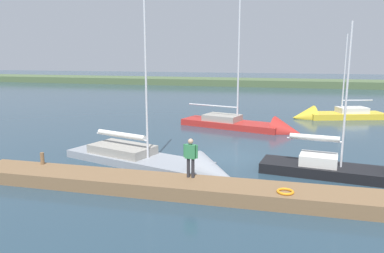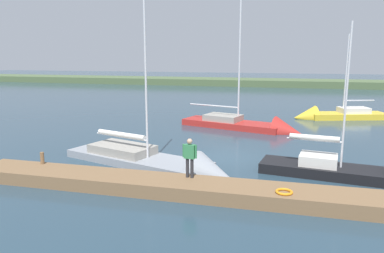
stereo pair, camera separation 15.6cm
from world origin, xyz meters
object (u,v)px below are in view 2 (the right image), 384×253
(sailboat_behind_pier, at_px, (331,117))
(sailboat_mid_channel, at_px, (162,166))
(life_ring_buoy, at_px, (284,192))
(sailboat_far_left, at_px, (351,176))
(mooring_post_near, at_px, (42,158))
(sailboat_far_right, at_px, (251,128))
(person_on_dock, at_px, (190,155))

(sailboat_behind_pier, relative_size, sailboat_mid_channel, 0.76)
(life_ring_buoy, xyz_separation_m, sailboat_far_left, (-3.04, -4.26, -0.49))
(life_ring_buoy, height_order, sailboat_far_left, sailboat_far_left)
(mooring_post_near, relative_size, sailboat_behind_pier, 0.07)
(mooring_post_near, xyz_separation_m, sailboat_behind_pier, (-15.31, -20.60, -0.68))
(mooring_post_near, height_order, sailboat_far_left, sailboat_far_left)
(mooring_post_near, bearing_deg, life_ring_buoy, 174.73)
(sailboat_far_right, xyz_separation_m, sailboat_behind_pier, (-6.66, -6.80, 0.06))
(mooring_post_near, distance_m, sailboat_far_right, 16.30)
(sailboat_far_left, height_order, sailboat_mid_channel, sailboat_mid_channel)
(life_ring_buoy, relative_size, sailboat_far_left, 0.08)
(sailboat_behind_pier, relative_size, sailboat_far_left, 1.07)
(life_ring_buoy, relative_size, sailboat_far_right, 0.06)
(life_ring_buoy, bearing_deg, mooring_post_near, -5.27)
(mooring_post_near, bearing_deg, sailboat_mid_channel, -153.82)
(mooring_post_near, bearing_deg, sailboat_far_right, -122.08)
(sailboat_far_right, height_order, sailboat_far_left, sailboat_far_right)
(person_on_dock, bearing_deg, sailboat_far_right, -178.54)
(sailboat_far_left, bearing_deg, sailboat_far_right, 126.58)
(sailboat_behind_pier, bearing_deg, sailboat_far_right, 28.50)
(sailboat_far_left, bearing_deg, mooring_post_near, -159.21)
(life_ring_buoy, distance_m, sailboat_far_right, 15.09)
(sailboat_mid_channel, relative_size, person_on_dock, 6.69)
(mooring_post_near, height_order, sailboat_behind_pier, sailboat_behind_pier)
(sailboat_far_right, bearing_deg, mooring_post_near, -105.36)
(sailboat_far_right, bearing_deg, sailboat_behind_pier, 62.29)
(sailboat_behind_pier, height_order, sailboat_far_left, sailboat_behind_pier)
(sailboat_far_right, height_order, sailboat_mid_channel, sailboat_mid_channel)
(life_ring_buoy, height_order, sailboat_behind_pier, sailboat_behind_pier)
(mooring_post_near, xyz_separation_m, life_ring_buoy, (-11.33, 1.05, -0.24))
(person_on_dock, bearing_deg, sailboat_behind_pier, 165.73)
(life_ring_buoy, bearing_deg, sailboat_mid_channel, -30.45)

